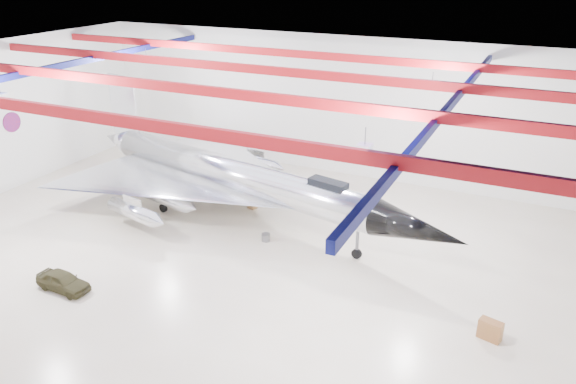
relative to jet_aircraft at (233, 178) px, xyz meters
The scene contains 15 objects.
floor 5.46m from the jet_aircraft, 62.69° to the right, with size 40.00×40.00×0.00m, color #BCAC95.
wall_back 11.36m from the jet_aircraft, 78.61° to the left, with size 40.00×40.00×0.00m, color silver.
ceiling 9.55m from the jet_aircraft, 62.69° to the right, with size 40.00×40.00×0.00m, color #0A0F38.
ceiling_structure 8.97m from the jet_aircraft, 62.69° to the right, with size 39.50×29.50×1.08m.
wall_roundel 18.05m from the jet_aircraft, behind, with size 1.50×1.50×0.10m, color #B21414.
jet_aircraft is the anchor object (origin of this frame).
jeep 12.72m from the jet_aircraft, 106.11° to the right, with size 1.26×3.13×1.07m, color #34301A.
desk 18.93m from the jet_aircraft, 20.63° to the right, with size 1.06×0.53×0.97m, color brown.
toolbox_red 4.83m from the jet_aircraft, 124.81° to the left, with size 0.46×0.37×0.32m, color maroon.
engine_drum 5.07m from the jet_aircraft, 33.71° to the right, with size 0.54×0.54×0.49m, color #59595B.
parts_bin 6.71m from the jet_aircraft, 49.15° to the left, with size 0.61×0.49×0.43m, color olive.
crate_small 6.41m from the jet_aircraft, 168.08° to the left, with size 0.38×0.30×0.26m, color #59595B.
tool_chest 7.92m from the jet_aircraft, ahead, with size 0.45×0.45×0.40m, color maroon.
oil_barrel 2.97m from the jet_aircraft, 70.13° to the left, with size 0.61×0.49×0.42m, color olive.
spares_box 6.44m from the jet_aircraft, 52.18° to the left, with size 0.43×0.43×0.38m, color #59595B.
Camera 1 is at (16.14, -25.81, 16.53)m, focal length 35.00 mm.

